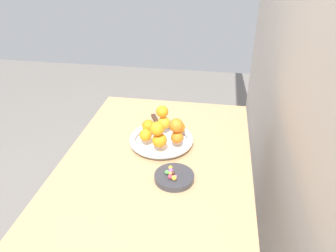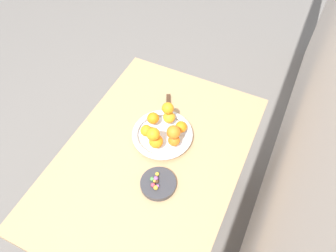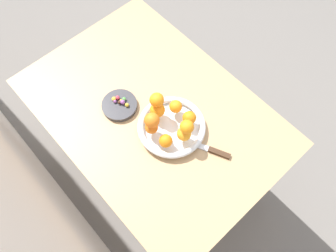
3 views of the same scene
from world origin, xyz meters
The scene contains 23 objects.
ground_plane centered at (0.00, 0.00, 0.00)m, with size 6.00×6.00×0.00m, color slate.
wall_back centered at (0.00, 0.55, 1.25)m, with size 4.00×0.05×2.50m, color beige.
dining_table centered at (0.00, 0.00, 0.65)m, with size 1.10×0.76×0.74m.
fruit_bowl centered at (-0.12, 0.00, 0.76)m, with size 0.28×0.28×0.04m.
candy_dish centered at (0.11, 0.09, 0.75)m, with size 0.15×0.15×0.02m, color #333338.
orange_0 centered at (-0.08, 0.07, 0.81)m, with size 0.05×0.05×0.05m, color orange.
orange_1 centered at (-0.16, 0.07, 0.81)m, with size 0.05×0.05×0.05m, color orange.
orange_2 centered at (-0.19, 0.00, 0.81)m, with size 0.06×0.06×0.06m, color orange.
orange_3 centered at (-0.15, -0.06, 0.81)m, with size 0.06×0.06×0.06m, color orange.
orange_4 centered at (-0.08, -0.06, 0.81)m, with size 0.05×0.05×0.05m, color orange.
orange_5 centered at (-0.04, 0.01, 0.81)m, with size 0.06×0.06×0.06m, color orange.
orange_6 centered at (-0.19, -0.01, 0.86)m, with size 0.05×0.05×0.05m, color orange.
orange_7 centered at (-0.03, 0.00, 0.87)m, with size 0.06×0.06×0.06m, color orange.
orange_8 centered at (-0.08, 0.07, 0.86)m, with size 0.06×0.06×0.06m, color orange.
candy_ball_0 centered at (0.13, 0.10, 0.77)m, with size 0.01×0.01×0.01m, color #8C4C99.
candy_ball_1 centered at (0.08, 0.07, 0.77)m, with size 0.02×0.02×0.02m, color gold.
candy_ball_2 centered at (0.11, 0.09, 0.77)m, with size 0.02×0.02×0.02m, color #472819.
candy_ball_3 centered at (0.14, 0.09, 0.77)m, with size 0.02×0.02×0.02m, color gold.
candy_ball_4 centered at (0.10, 0.08, 0.77)m, with size 0.02×0.02×0.02m, color #8C4C99.
candy_ball_5 centered at (0.11, 0.08, 0.77)m, with size 0.01×0.01×0.01m, color gold.
candy_ball_6 centered at (0.13, 0.08, 0.77)m, with size 0.02×0.02×0.02m, color #C6384C.
candy_ball_7 centered at (0.11, 0.06, 0.77)m, with size 0.02×0.02×0.02m, color #4C9947.
knife centered at (-0.27, -0.04, 0.75)m, with size 0.24×0.13×0.01m.
Camera 2 is at (0.66, 0.40, 1.95)m, focal length 35.00 mm.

